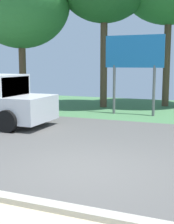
% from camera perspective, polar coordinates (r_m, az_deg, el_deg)
% --- Properties ---
extents(ground_plane, '(40.00, 22.00, 0.20)m').
position_cam_1_polar(ground_plane, '(9.78, 6.14, -5.16)').
color(ground_plane, '#565451').
extents(roadside_billboard, '(2.60, 0.12, 3.50)m').
position_cam_1_polar(roadside_billboard, '(14.22, 8.49, 9.71)').
color(roadside_billboard, slate).
rests_on(roadside_billboard, ground_plane).
extents(tree_center_back, '(4.98, 4.98, 7.56)m').
position_cam_1_polar(tree_center_back, '(17.11, -11.85, 18.67)').
color(tree_center_back, brown).
rests_on(tree_center_back, ground_plane).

